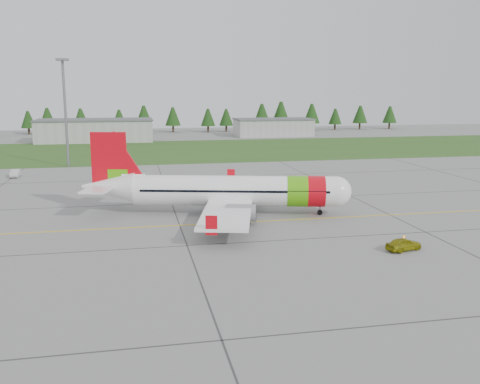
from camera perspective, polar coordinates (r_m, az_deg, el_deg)
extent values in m
plane|color=gray|center=(55.00, 10.14, -4.78)|extent=(320.00, 320.00, 0.00)
cylinder|color=white|center=(63.53, -0.54, 0.15)|extent=(24.10, 9.30, 3.59)
sphere|color=white|center=(64.01, 10.23, 0.05)|extent=(3.59, 3.59, 3.59)
cone|color=white|center=(66.06, -13.82, 0.53)|extent=(7.13, 5.05, 3.59)
cube|color=black|center=(63.99, 10.48, 0.33)|extent=(2.01, 2.68, 0.52)
cylinder|color=#52B20D|center=(63.56, 6.11, 0.09)|extent=(3.22, 4.14, 3.67)
cylinder|color=red|center=(63.74, 8.09, 0.07)|extent=(2.86, 4.05, 3.67)
cube|color=white|center=(63.76, -0.95, -0.75)|extent=(12.08, 29.82, 0.33)
cube|color=red|center=(78.10, -0.96, 1.79)|extent=(1.11, 0.43, 1.84)
cube|color=red|center=(49.49, -3.07, -3.57)|extent=(1.11, 0.43, 1.84)
cylinder|color=gray|center=(68.75, 0.46, -0.32)|extent=(3.69, 2.68, 1.93)
cylinder|color=gray|center=(58.85, 0.09, -2.23)|extent=(3.69, 2.68, 1.93)
cube|color=red|center=(65.54, -13.78, 3.18)|extent=(4.19, 1.35, 7.00)
cube|color=#52B20D|center=(65.56, -12.86, 1.43)|extent=(2.42, 0.96, 2.21)
cube|color=white|center=(66.15, -14.21, 0.73)|extent=(5.43, 10.99, 0.20)
cylinder|color=slate|center=(64.24, 8.53, -1.87)|extent=(0.17, 0.17, 1.29)
cylinder|color=black|center=(64.31, 8.52, -2.16)|extent=(0.67, 0.40, 0.63)
cylinder|color=slate|center=(66.53, -1.60, -1.11)|extent=(0.20, 0.20, 1.75)
cylinder|color=black|center=(66.65, -1.92, -1.44)|extent=(1.03, 0.63, 0.96)
cylinder|color=slate|center=(61.51, -1.95, -2.10)|extent=(0.20, 0.20, 1.75)
cylinder|color=black|center=(61.63, -2.29, -2.46)|extent=(1.03, 0.63, 0.96)
imported|color=yellow|center=(51.65, 17.13, -4.10)|extent=(1.55, 1.70, 3.54)
imported|color=silver|center=(98.80, -22.93, 2.62)|extent=(1.43, 1.36, 3.95)
cube|color=#30561E|center=(133.46, -2.87, 4.55)|extent=(320.00, 50.00, 0.03)
cube|color=gold|center=(62.25, 7.45, -2.85)|extent=(120.00, 0.25, 0.02)
cube|color=#A8A8A3|center=(159.92, -15.18, 6.30)|extent=(32.00, 14.00, 6.00)
cube|color=#A8A8A3|center=(173.49, 3.56, 6.85)|extent=(24.00, 12.00, 5.20)
cylinder|color=slate|center=(107.96, -18.11, 7.85)|extent=(0.50, 0.50, 20.00)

